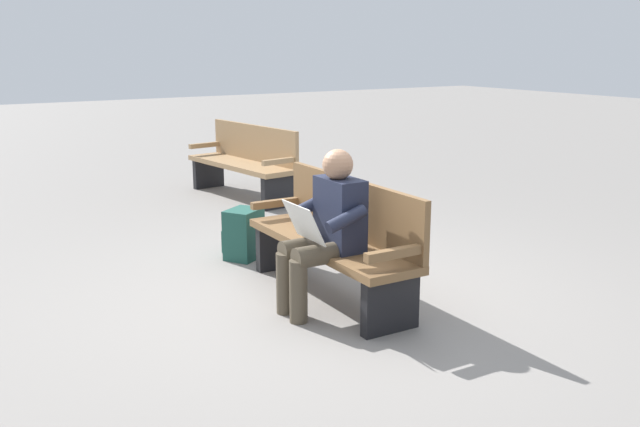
{
  "coord_description": "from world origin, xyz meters",
  "views": [
    {
      "loc": [
        -4.31,
        2.74,
        1.9
      ],
      "look_at": [
        -0.12,
        0.15,
        0.7
      ],
      "focal_mm": 39.36,
      "sensor_mm": 36.0,
      "label": 1
    }
  ],
  "objects_px": {
    "bench_near": "(337,238)",
    "backpack": "(243,234)",
    "bench_far": "(245,161)",
    "person_seated": "(326,227)"
  },
  "relations": [
    {
      "from": "person_seated",
      "to": "bench_far",
      "type": "height_order",
      "value": "person_seated"
    },
    {
      "from": "person_seated",
      "to": "backpack",
      "type": "relative_size",
      "value": 2.6
    },
    {
      "from": "bench_near",
      "to": "backpack",
      "type": "xyz_separation_m",
      "value": [
        1.24,
        0.2,
        -0.24
      ]
    },
    {
      "from": "backpack",
      "to": "bench_near",
      "type": "bearing_deg",
      "value": -170.79
    },
    {
      "from": "person_seated",
      "to": "backpack",
      "type": "xyz_separation_m",
      "value": [
        1.47,
        -0.04,
        -0.4
      ]
    },
    {
      "from": "bench_near",
      "to": "bench_far",
      "type": "distance_m",
      "value": 3.74
    },
    {
      "from": "person_seated",
      "to": "backpack",
      "type": "distance_m",
      "value": 1.52
    },
    {
      "from": "backpack",
      "to": "bench_far",
      "type": "relative_size",
      "value": 0.25
    },
    {
      "from": "bench_near",
      "to": "backpack",
      "type": "bearing_deg",
      "value": 10.33
    },
    {
      "from": "bench_far",
      "to": "backpack",
      "type": "bearing_deg",
      "value": 146.34
    }
  ]
}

